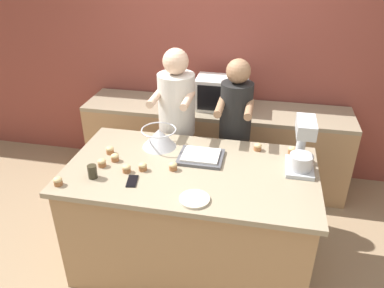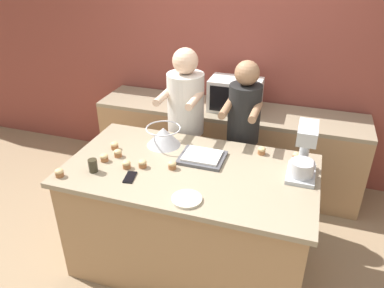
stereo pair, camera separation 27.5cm
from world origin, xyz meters
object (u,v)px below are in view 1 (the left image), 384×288
(cupcake_5, at_px, (126,168))
(cupcake_7, at_px, (102,163))
(drinking_glass, at_px, (92,172))
(cupcake_8, at_px, (143,167))
(cell_phone, at_px, (132,181))
(cupcake_4, at_px, (258,147))
(mixing_bowl, at_px, (159,137))
(cupcake_0, at_px, (292,150))
(person_right, at_px, (234,138))
(stand_mixer, at_px, (302,148))
(cupcake_3, at_px, (110,150))
(microwave_oven, at_px, (222,93))
(cupcake_1, at_px, (173,166))
(small_plate, at_px, (194,199))
(cupcake_2, at_px, (115,157))
(person_left, at_px, (177,131))
(baking_tray, at_px, (201,156))
(cupcake_6, at_px, (58,181))

(cupcake_5, xyz_separation_m, cupcake_7, (-0.21, 0.04, 0.00))
(drinking_glass, bearing_deg, cupcake_8, 27.46)
(drinking_glass, bearing_deg, cell_phone, 1.15)
(cell_phone, bearing_deg, cupcake_4, 37.01)
(mixing_bowl, xyz_separation_m, cupcake_8, (-0.02, -0.38, -0.05))
(cupcake_0, height_order, cupcake_4, same)
(person_right, xyz_separation_m, stand_mixer, (0.54, -0.56, 0.26))
(cupcake_0, relative_size, cupcake_3, 1.00)
(microwave_oven, bearing_deg, cupcake_1, -97.62)
(small_plate, bearing_deg, cupcake_2, 152.35)
(microwave_oven, distance_m, cupcake_8, 1.44)
(person_right, distance_m, stand_mixer, 0.82)
(mixing_bowl, distance_m, cell_phone, 0.54)
(person_left, bearing_deg, cupcake_2, -113.03)
(cell_phone, xyz_separation_m, cupcake_1, (0.24, 0.21, 0.03))
(person_left, bearing_deg, baking_tray, -59.63)
(microwave_oven, xyz_separation_m, small_plate, (0.05, -1.67, -0.11))
(microwave_oven, xyz_separation_m, cupcake_6, (-0.91, -1.69, -0.08))
(microwave_oven, bearing_deg, cell_phone, -105.31)
(microwave_oven, xyz_separation_m, cupcake_1, (-0.18, -1.34, -0.08))
(person_left, bearing_deg, cupcake_0, -18.32)
(stand_mixer, bearing_deg, small_plate, -142.35)
(drinking_glass, bearing_deg, cupcake_3, 92.34)
(stand_mixer, bearing_deg, cupcake_8, -167.59)
(cupcake_0, bearing_deg, cupcake_1, -153.92)
(baking_tray, xyz_separation_m, microwave_oven, (0.01, 1.13, 0.10))
(baking_tray, distance_m, cupcake_1, 0.26)
(stand_mixer, xyz_separation_m, cupcake_7, (-1.45, -0.26, -0.15))
(microwave_oven, bearing_deg, person_right, -70.72)
(small_plate, bearing_deg, cupcake_3, 149.20)
(cupcake_0, bearing_deg, cupcake_6, -154.14)
(stand_mixer, height_order, small_plate, stand_mixer)
(small_plate, distance_m, cupcake_7, 0.81)
(drinking_glass, height_order, cupcake_5, drinking_glass)
(person_left, height_order, stand_mixer, person_left)
(cupcake_2, bearing_deg, stand_mixer, 6.84)
(small_plate, bearing_deg, cupcake_7, 160.48)
(cupcake_2, height_order, cupcake_8, same)
(person_right, distance_m, drinking_glass, 1.35)
(stand_mixer, relative_size, baking_tray, 1.18)
(mixing_bowl, bearing_deg, cupcake_5, -106.74)
(baking_tray, distance_m, cell_phone, 0.59)
(mixing_bowl, xyz_separation_m, small_plate, (0.43, -0.66, -0.07))
(cupcake_1, distance_m, cupcake_5, 0.34)
(drinking_glass, relative_size, cupcake_8, 1.58)
(microwave_oven, distance_m, cupcake_4, 1.01)
(cell_phone, bearing_deg, microwave_oven, 74.69)
(cupcake_6, bearing_deg, cell_phone, 16.11)
(small_plate, bearing_deg, mixing_bowl, 123.00)
(cupcake_1, relative_size, cupcake_6, 1.00)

